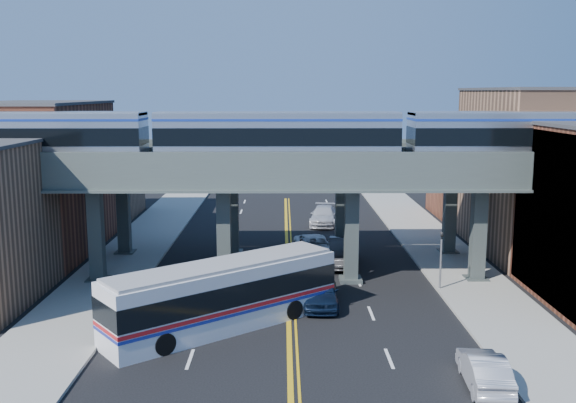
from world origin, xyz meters
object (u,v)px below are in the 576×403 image
object	(u,v)px
transit_bus	(224,296)
car_lane_c	(314,247)
car_lane_b	(343,252)
car_lane_a	(320,291)
transit_train	(278,136)
traffic_signal	(441,254)
stop_sign	(294,277)
car_lane_d	(324,216)
car_parked_curb	(484,370)

from	to	relation	value
transit_bus	car_lane_c	bearing A→B (deg)	31.77
transit_bus	car_lane_b	world-z (taller)	transit_bus
transit_bus	car_lane_a	xyz separation A→B (m)	(5.12, 3.40, -0.83)
transit_train	car_lane_a	distance (m)	9.86
traffic_signal	car_lane_b	world-z (taller)	traffic_signal
stop_sign	car_lane_a	size ratio (longest dim) A/B	0.53
car_lane_a	transit_train	bearing A→B (deg)	119.76
car_lane_d	car_parked_curb	size ratio (longest dim) A/B	1.29
transit_bus	car_parked_curb	size ratio (longest dim) A/B	2.70
transit_train	car_parked_curb	size ratio (longest dim) A/B	10.55
stop_sign	car_parked_curb	size ratio (longest dim) A/B	0.61
traffic_signal	car_lane_d	xyz separation A→B (m)	(-5.81, 19.71, -1.49)
stop_sign	car_lane_c	distance (m)	11.33
car_lane_a	car_parked_curb	size ratio (longest dim) A/B	1.14
transit_bus	car_lane_d	distance (m)	26.60
transit_train	stop_sign	bearing A→B (deg)	-79.56
transit_bus	car_lane_b	distance (m)	14.03
stop_sign	transit_bus	size ratio (longest dim) A/B	0.22
transit_train	traffic_signal	distance (m)	12.17
car_lane_b	car_lane_a	bearing A→B (deg)	-99.41
car_lane_a	car_lane_d	world-z (taller)	car_lane_a
car_lane_c	stop_sign	bearing A→B (deg)	-106.13
traffic_signal	car_lane_b	distance (m)	8.14
traffic_signal	car_lane_c	xyz separation A→B (m)	(-7.23, 8.16, -1.55)
car_lane_d	transit_train	bearing A→B (deg)	-95.40
transit_train	car_parked_curb	xyz separation A→B (m)	(8.53, -14.79, -8.49)
transit_bus	car_lane_d	size ratio (longest dim) A/B	2.10
stop_sign	car_lane_a	bearing A→B (deg)	14.63
car_lane_a	car_lane_b	xyz separation A→B (m)	(2.08, 8.61, 0.07)
car_lane_d	car_lane_a	bearing A→B (deg)	-86.72
car_parked_curb	car_lane_c	bearing A→B (deg)	-70.29
car_lane_c	car_lane_d	bearing A→B (deg)	75.40
stop_sign	car_lane_d	distance (m)	22.94
transit_bus	car_lane_c	size ratio (longest dim) A/B	2.17
stop_sign	car_parked_curb	bearing A→B (deg)	-52.17
car_lane_a	car_lane_d	distance (m)	22.38
transit_bus	car_lane_a	bearing A→B (deg)	-4.14
traffic_signal	transit_bus	xyz separation A→B (m)	(-12.52, -6.01, -0.63)
transit_train	car_lane_c	distance (m)	10.78
transit_train	stop_sign	distance (m)	9.02
transit_train	car_lane_b	world-z (taller)	transit_train
car_lane_c	car_parked_curb	world-z (taller)	car_lane_c
transit_train	transit_bus	xyz separation A→B (m)	(-2.70, -8.01, -7.54)
transit_train	car_lane_c	size ratio (longest dim) A/B	8.48
stop_sign	car_lane_d	size ratio (longest dim) A/B	0.47
car_parked_curb	car_lane_b	bearing A→B (deg)	-74.00
car_lane_d	car_parked_curb	xyz separation A→B (m)	(4.51, -32.51, -0.09)
transit_train	car_lane_b	distance (m)	10.26
car_lane_b	traffic_signal	bearing A→B (deg)	-44.26
transit_train	traffic_signal	size ratio (longest dim) A/B	11.17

